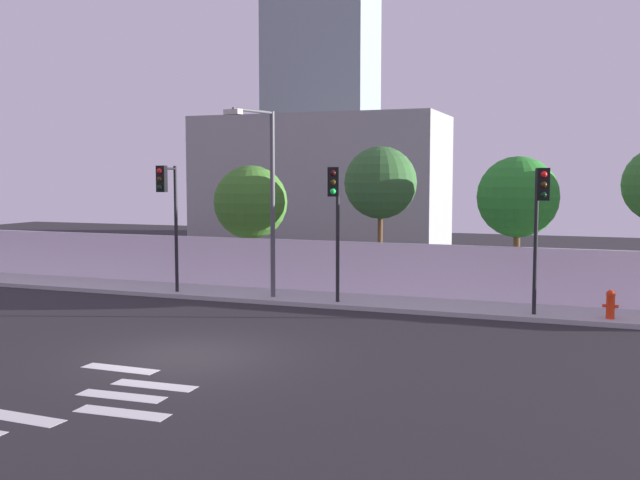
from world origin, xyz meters
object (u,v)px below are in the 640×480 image
(traffic_light_right, at_px, (168,201))
(roadside_tree_midright, at_px, (518,197))
(roadside_tree_leftmost, at_px, (251,202))
(traffic_light_center, at_px, (335,205))
(traffic_light_left, at_px, (540,208))
(roadside_tree_midleft, at_px, (380,183))
(street_lamp_curbside, at_px, (267,186))
(fire_hydrant, at_px, (610,303))

(traffic_light_right, height_order, roadside_tree_midright, roadside_tree_midright)
(roadside_tree_leftmost, relative_size, roadside_tree_midright, 0.95)
(roadside_tree_leftmost, bearing_deg, traffic_light_center, -39.76)
(traffic_light_left, relative_size, traffic_light_center, 0.99)
(traffic_light_left, distance_m, roadside_tree_midright, 4.36)
(traffic_light_left, bearing_deg, roadside_tree_midleft, 144.36)
(street_lamp_curbside, xyz_separation_m, fire_hydrant, (10.75, 0.16, -3.30))
(roadside_tree_midleft, distance_m, roadside_tree_midright, 4.89)
(traffic_light_center, height_order, traffic_light_right, traffic_light_right)
(fire_hydrant, bearing_deg, traffic_light_left, -158.41)
(roadside_tree_midright, bearing_deg, traffic_light_center, -141.32)
(traffic_light_left, xyz_separation_m, roadside_tree_leftmost, (-11.14, 4.23, -0.11))
(roadside_tree_leftmost, height_order, roadside_tree_midleft, roadside_tree_midleft)
(roadside_tree_leftmost, bearing_deg, roadside_tree_midright, -0.00)
(traffic_light_right, relative_size, roadside_tree_midright, 0.90)
(traffic_light_center, bearing_deg, fire_hydrant, 4.71)
(traffic_light_left, xyz_separation_m, roadside_tree_midright, (-1.03, 4.23, 0.19))
(fire_hydrant, bearing_deg, roadside_tree_midleft, 156.29)
(street_lamp_curbside, bearing_deg, traffic_light_right, -174.33)
(fire_hydrant, distance_m, roadside_tree_midleft, 9.23)
(fire_hydrant, bearing_deg, roadside_tree_midright, 130.94)
(traffic_light_right, height_order, street_lamp_curbside, street_lamp_curbside)
(roadside_tree_midright, bearing_deg, fire_hydrant, -49.06)
(fire_hydrant, height_order, roadside_tree_midleft, roadside_tree_midleft)
(traffic_light_left, height_order, roadside_tree_leftmost, roadside_tree_leftmost)
(traffic_light_left, distance_m, street_lamp_curbside, 8.83)
(roadside_tree_midright, bearing_deg, roadside_tree_midleft, 180.00)
(traffic_light_center, distance_m, roadside_tree_midright, 6.60)
(traffic_light_left, height_order, traffic_light_right, traffic_light_right)
(fire_hydrant, relative_size, roadside_tree_midleft, 0.16)
(street_lamp_curbside, bearing_deg, roadside_tree_midright, 24.97)
(traffic_light_right, bearing_deg, roadside_tree_leftmost, 72.81)
(traffic_light_left, bearing_deg, fire_hydrant, 21.59)
(roadside_tree_midleft, bearing_deg, traffic_light_right, -148.48)
(traffic_light_right, height_order, fire_hydrant, traffic_light_right)
(traffic_light_left, relative_size, fire_hydrant, 5.18)
(traffic_light_right, distance_m, fire_hydrant, 14.61)
(street_lamp_curbside, bearing_deg, traffic_light_center, -11.11)
(traffic_light_center, bearing_deg, traffic_light_left, -0.98)
(traffic_light_right, relative_size, roadside_tree_leftmost, 0.95)
(traffic_light_center, xyz_separation_m, roadside_tree_midleft, (0.28, 4.12, 0.64))
(traffic_light_right, relative_size, roadside_tree_midleft, 0.83)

